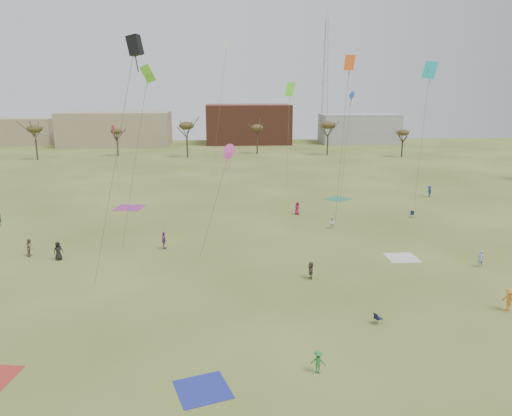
{
  "coord_description": "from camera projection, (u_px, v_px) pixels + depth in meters",
  "views": [
    {
      "loc": [
        -3.23,
        -34.65,
        17.1
      ],
      "look_at": [
        0.0,
        12.0,
        5.5
      ],
      "focal_mm": 34.13,
      "sensor_mm": 36.0,
      "label": 1
    }
  ],
  "objects": [
    {
      "name": "building_brick",
      "position": [
        248.0,
        124.0,
        152.97
      ],
      "size": [
        26.0,
        16.0,
        12.0
      ],
      "primitive_type": "cube",
      "color": "brown",
      "rests_on": "ground"
    },
    {
      "name": "building_tan_west",
      "position": [
        23.0,
        131.0,
        150.69
      ],
      "size": [
        20.0,
        12.0,
        8.0
      ],
      "primitive_type": "cube",
      "color": "#937F60",
      "rests_on": "ground"
    },
    {
      "name": "flyer_mid_b",
      "position": [
        509.0,
        300.0,
        38.1
      ],
      "size": [
        0.93,
        1.32,
        1.87
      ],
      "primitive_type": "imported",
      "rotation": [
        0.0,
        0.0,
        4.92
      ],
      "color": "orange",
      "rests_on": "ground"
    },
    {
      "name": "tree_line",
      "position": [
        224.0,
        132.0,
        112.6
      ],
      "size": [
        117.44,
        49.32,
        8.91
      ],
      "color": "#3A2B1E",
      "rests_on": "ground"
    },
    {
      "name": "blanket_plum",
      "position": [
        129.0,
        208.0,
        71.17
      ],
      "size": [
        4.44,
        4.44,
        0.03
      ],
      "primitive_type": "cube",
      "rotation": [
        0.0,
        0.0,
        2.98
      ],
      "color": "#9C3083",
      "rests_on": "ground"
    },
    {
      "name": "spectator_mid_d",
      "position": [
        164.0,
        240.0,
        52.78
      ],
      "size": [
        0.61,
        1.18,
        1.93
      ],
      "primitive_type": "imported",
      "rotation": [
        0.0,
        0.0,
        1.7
      ],
      "color": "#7C3682",
      "rests_on": "ground"
    },
    {
      "name": "flyer_mid_a",
      "position": [
        58.0,
        251.0,
        49.43
      ],
      "size": [
        1.12,
        1.04,
        1.93
      ],
      "primitive_type": "imported",
      "rotation": [
        0.0,
        0.0,
        0.6
      ],
      "color": "black",
      "rests_on": "ground"
    },
    {
      "name": "blanket_olive",
      "position": [
        338.0,
        199.0,
        76.85
      ],
      "size": [
        4.74,
        4.74,
        0.03
      ],
      "primitive_type": "cube",
      "rotation": [
        0.0,
        0.0,
        2.27
      ],
      "color": "#2E805A",
      "rests_on": "ground"
    },
    {
      "name": "spectator_fore_b",
      "position": [
        30.0,
        247.0,
        50.63
      ],
      "size": [
        0.8,
        0.98,
        1.88
      ],
      "primitive_type": "imported",
      "rotation": [
        0.0,
        0.0,
        1.67
      ],
      "color": "#7A664E",
      "rests_on": "ground"
    },
    {
      "name": "building_grey",
      "position": [
        359.0,
        129.0,
        153.74
      ],
      "size": [
        24.0,
        12.0,
        9.0
      ],
      "primitive_type": "cube",
      "color": "gray",
      "rests_on": "ground"
    },
    {
      "name": "spectator_mid_e",
      "position": [
        332.0,
        223.0,
        60.48
      ],
      "size": [
        0.86,
        0.75,
        1.5
      ],
      "primitive_type": "imported",
      "rotation": [
        0.0,
        0.0,
        5.99
      ],
      "color": "silver",
      "rests_on": "ground"
    },
    {
      "name": "camp_chair_center",
      "position": [
        378.0,
        320.0,
        36.19
      ],
      "size": [
        0.7,
        0.67,
        0.87
      ],
      "rotation": [
        0.0,
        0.0,
        1.97
      ],
      "color": "#121834",
      "rests_on": "ground"
    },
    {
      "name": "ground",
      "position": [
        267.0,
        313.0,
        37.88
      ],
      "size": [
        260.0,
        260.0,
        0.0
      ],
      "primitive_type": "plane",
      "color": "#485A1C",
      "rests_on": "ground"
    },
    {
      "name": "flyer_near_center",
      "position": [
        318.0,
        362.0,
        29.84
      ],
      "size": [
        1.08,
        0.82,
        1.48
      ],
      "primitive_type": "imported",
      "rotation": [
        0.0,
        0.0,
        2.83
      ],
      "color": "#297D38",
      "rests_on": "ground"
    },
    {
      "name": "flyer_mid_c",
      "position": [
        481.0,
        259.0,
        47.52
      ],
      "size": [
        0.65,
        0.46,
        1.7
      ],
      "primitive_type": "imported",
      "rotation": [
        0.0,
        0.0,
        3.23
      ],
      "color": "#839EDA",
      "rests_on": "ground"
    },
    {
      "name": "kites_aloft",
      "position": [
        217.0,
        72.0,
        56.38
      ],
      "size": [
        63.15,
        50.85,
        24.01
      ],
      "color": "silver",
      "rests_on": "ground"
    },
    {
      "name": "building_tan",
      "position": [
        116.0,
        129.0,
        145.68
      ],
      "size": [
        32.0,
        14.0,
        10.0
      ],
      "primitive_type": "cube",
      "color": "#937F60",
      "rests_on": "ground"
    },
    {
      "name": "radio_tower",
      "position": [
        325.0,
        81.0,
        156.3
      ],
      "size": [
        1.51,
        1.72,
        41.0
      ],
      "color": "#9EA3A8",
      "rests_on": "ground"
    },
    {
      "name": "flyer_far_c",
      "position": [
        429.0,
        191.0,
        78.12
      ],
      "size": [
        0.84,
        1.26,
        1.8
      ],
      "primitive_type": "imported",
      "rotation": [
        0.0,
        0.0,
        4.87
      ],
      "color": "navy",
      "rests_on": "ground"
    },
    {
      "name": "camp_chair_right",
      "position": [
        412.0,
        216.0,
        65.84
      ],
      "size": [
        0.72,
        0.73,
        0.87
      ],
      "rotation": [
        0.0,
        0.0,
        5.66
      ],
      "color": "#131E35",
      "rests_on": "ground"
    },
    {
      "name": "blanket_cream",
      "position": [
        402.0,
        258.0,
        50.25
      ],
      "size": [
        3.1,
        3.1,
        0.03
      ],
      "primitive_type": "cube",
      "rotation": [
        0.0,
        0.0,
        1.58
      ],
      "color": "silver",
      "rests_on": "ground"
    },
    {
      "name": "blanket_blue",
      "position": [
        203.0,
        390.0,
        28.31
      ],
      "size": [
        3.72,
        3.72,
        0.03
      ],
      "primitive_type": "cube",
      "rotation": [
        0.0,
        0.0,
        0.31
      ],
      "color": "#232F98",
      "rests_on": "ground"
    },
    {
      "name": "spectator_fore_c",
      "position": [
        311.0,
        270.0,
        44.6
      ],
      "size": [
        0.65,
        1.55,
        1.63
      ],
      "primitive_type": "imported",
      "rotation": [
        0.0,
        0.0,
        4.6
      ],
      "color": "#4C3F36",
      "rests_on": "ground"
    },
    {
      "name": "flyer_far_b",
      "position": [
        297.0,
        208.0,
        67.21
      ],
      "size": [
        1.03,
        0.89,
        1.77
      ],
      "primitive_type": "imported",
      "rotation": [
        0.0,
        0.0,
        0.45
      ],
      "color": "#9B1A40",
      "rests_on": "ground"
    }
  ]
}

